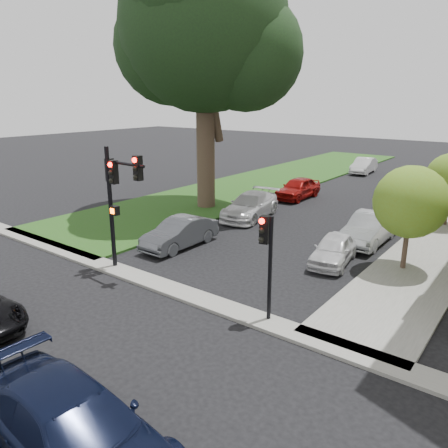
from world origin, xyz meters
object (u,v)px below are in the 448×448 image
Objects in this scene: car_cross_far at (74,431)px; car_parked_2 at (405,203)px; eucalyptus at (203,27)px; car_parked_6 at (250,206)px; car_parked_5 at (180,233)px; car_parked_0 at (334,249)px; car_parked_9 at (364,166)px; small_tree_a at (411,202)px; car_parked_1 at (369,229)px; traffic_signal_main at (116,187)px; traffic_signal_secondary at (267,249)px; car_parked_7 at (298,188)px.

car_cross_far reaches higher than car_parked_2.
car_parked_6 is (3.84, -0.34, -10.41)m from eucalyptus.
car_parked_0 is at bearing 19.72° from car_parked_5.
eucalyptus is at bearing 35.88° from car_cross_far.
car_parked_9 is at bearing 90.88° from car_parked_5.
car_cross_far is at bearing -98.69° from small_tree_a.
car_cross_far is 19.25m from car_parked_6.
car_parked_1 is 7.47m from car_parked_6.
car_parked_2 is (-2.66, 9.63, -2.28)m from small_tree_a.
car_parked_6 is at bearing 175.84° from car_parked_1.
eucalyptus reaches higher than car_parked_0.
small_tree_a is 0.86× the size of traffic_signal_main.
small_tree_a is 1.01× the size of car_parked_9.
traffic_signal_secondary is at bearing -80.41° from car_parked_9.
car_parked_2 is 14.89m from car_parked_5.
small_tree_a reaches higher than car_parked_9.
car_parked_9 reaches higher than car_parked_5.
car_parked_7 is at bearing 115.99° from car_parked_0.
small_tree_a is 1.19× the size of car_parked_0.
car_parked_7 is (-7.37, 10.51, 0.12)m from car_parked_0.
car_parked_7 is 1.00× the size of car_parked_9.
car_parked_7 is at bearing 114.73° from traffic_signal_secondary.
car_parked_1 is at bearing -41.59° from car_parked_7.
eucalyptus is at bearing 120.31° from car_parked_5.
car_parked_6 reaches higher than car_parked_2.
small_tree_a is 1.25× the size of traffic_signal_secondary.
traffic_signal_main is 4.70m from car_parked_5.
car_parked_1 is 1.07× the size of car_parked_5.
car_parked_5 is 0.97× the size of car_parked_7.
small_tree_a is 10.60m from car_parked_6.
car_parked_1 reaches higher than car_parked_5.
car_parked_7 is 13.58m from car_parked_9.
traffic_signal_secondary is (7.23, -0.04, -1.09)m from traffic_signal_main.
traffic_signal_secondary is (-2.36, -7.28, -0.48)m from small_tree_a.
car_cross_far is 1.21× the size of car_parked_1.
car_parked_2 is at bearing 80.64° from car_parked_0.
car_parked_1 is at bearing -12.33° from car_parked_6.
small_tree_a reaches higher than car_cross_far.
eucalyptus is at bearing 166.12° from small_tree_a.
traffic_signal_main is at bearing -109.33° from car_parked_2.
traffic_signal_main is at bearing -68.69° from eucalyptus.
car_parked_1 reaches higher than car_parked_0.
car_parked_1 is (7.15, 9.88, -2.84)m from traffic_signal_main.
eucalyptus is 3.65× the size of car_parked_7.
traffic_signal_secondary is at bearing -95.69° from car_parked_0.
car_parked_0 is 3.66m from car_parked_1.
car_parked_7 is (-7.86, 24.10, -0.05)m from car_cross_far.
car_parked_5 reaches higher than car_parked_0.
eucalyptus is at bearing 149.18° from car_parked_0.
eucalyptus is 3.77× the size of car_parked_5.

